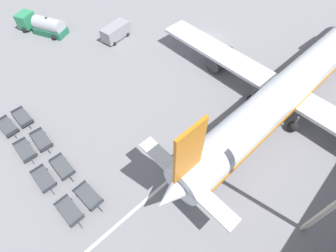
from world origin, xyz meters
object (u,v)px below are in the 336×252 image
service_van (116,32)px  baggage_dolly_row_near_col_d (70,211)px  baggage_dolly_row_mid_a_col_a (23,118)px  baggage_dolly_row_mid_a_col_d (89,196)px  baggage_dolly_row_near_col_c (44,179)px  baggage_dolly_row_mid_a_col_c (63,167)px  baggage_dolly_row_near_col_a (8,127)px  baggage_dolly_row_near_col_b (25,151)px  baggage_dolly_row_mid_a_col_b (42,140)px  airplane (294,84)px  fuel_tanker_primary (44,25)px

service_van → baggage_dolly_row_near_col_d: service_van is taller
baggage_dolly_row_mid_a_col_a → baggage_dolly_row_mid_a_col_d: 14.25m
baggage_dolly_row_near_col_c → baggage_dolly_row_mid_a_col_a: 9.66m
service_van → baggage_dolly_row_mid_a_col_c: bearing=-53.5°
service_van → baggage_dolly_row_near_col_a: 21.61m
baggage_dolly_row_near_col_a → baggage_dolly_row_mid_a_col_a: same height
baggage_dolly_row_near_col_b → baggage_dolly_row_near_col_d: bearing=-3.0°
baggage_dolly_row_mid_a_col_b → baggage_dolly_row_near_col_b: bearing=-92.2°
airplane → baggage_dolly_row_mid_a_col_c: size_ratio=11.92×
baggage_dolly_row_near_col_b → baggage_dolly_row_near_col_c: bearing=-5.2°
baggage_dolly_row_near_col_c → baggage_dolly_row_mid_a_col_d: (4.94, 2.09, 0.00)m
airplane → baggage_dolly_row_near_col_b: size_ratio=11.91×
fuel_tanker_primary → baggage_dolly_row_mid_a_col_b: bearing=-32.1°
baggage_dolly_row_near_col_b → baggage_dolly_row_mid_a_col_a: (-4.66, 2.17, 0.00)m
baggage_dolly_row_mid_a_col_a → baggage_dolly_row_near_col_c: bearing=-15.6°
airplane → fuel_tanker_primary: 39.28m
baggage_dolly_row_near_col_b → baggage_dolly_row_mid_a_col_c: size_ratio=1.00×
airplane → baggage_dolly_row_near_col_a: (-22.16, -27.00, -2.73)m
baggage_dolly_row_mid_a_col_a → baggage_dolly_row_mid_a_col_c: 9.53m
baggage_dolly_row_near_col_d → baggage_dolly_row_mid_a_col_a: (-14.13, 2.68, 0.00)m
baggage_dolly_row_mid_a_col_a → baggage_dolly_row_mid_a_col_d: same height
baggage_dolly_row_mid_a_col_c → baggage_dolly_row_near_col_b: bearing=-160.7°
airplane → service_van: (-27.08, -5.97, -1.97)m
baggage_dolly_row_near_col_d → baggage_dolly_row_mid_a_col_c: (-4.61, 2.21, 0.00)m
baggage_dolly_row_mid_a_col_b → baggage_dolly_row_mid_a_col_d: size_ratio=1.02×
baggage_dolly_row_mid_a_col_a → baggage_dolly_row_mid_a_col_c: same height
service_van → baggage_dolly_row_near_col_c: size_ratio=1.32×
baggage_dolly_row_near_col_b → baggage_dolly_row_mid_a_col_c: (4.86, 1.70, 0.00)m
service_van → baggage_dolly_row_mid_a_col_c: (14.44, -19.54, -0.76)m
baggage_dolly_row_near_col_a → baggage_dolly_row_near_col_c: (9.30, -0.63, 0.00)m
baggage_dolly_row_mid_a_col_a → airplane: bearing=48.5°
baggage_dolly_row_near_col_a → baggage_dolly_row_mid_a_col_b: (4.73, 1.78, 0.00)m
baggage_dolly_row_near_col_b → baggage_dolly_row_mid_a_col_b: (0.08, 1.99, 0.00)m
airplane → baggage_dolly_row_near_col_d: (-8.04, -27.71, -2.73)m
fuel_tanker_primary → baggage_dolly_row_mid_a_col_b: (19.60, -12.28, -0.78)m
airplane → baggage_dolly_row_near_col_a: 35.03m
baggage_dolly_row_mid_a_col_c → baggage_dolly_row_near_col_a: bearing=-171.1°
baggage_dolly_row_mid_a_col_d → baggage_dolly_row_mid_a_col_c: bearing=179.5°
baggage_dolly_row_near_col_a → baggage_dolly_row_mid_a_col_c: same height
baggage_dolly_row_near_col_a → baggage_dolly_row_near_col_b: bearing=-2.5°
baggage_dolly_row_mid_a_col_a → baggage_dolly_row_mid_a_col_c: size_ratio=1.00×
baggage_dolly_row_mid_a_col_b → fuel_tanker_primary: bearing=147.9°
airplane → baggage_dolly_row_mid_a_col_c: bearing=-116.4°
service_van → baggage_dolly_row_mid_a_col_b: (9.65, -19.25, -0.76)m
service_van → baggage_dolly_row_mid_a_col_b: size_ratio=1.32×
fuel_tanker_primary → baggage_dolly_row_mid_a_col_b: 23.14m
airplane → fuel_tanker_primary: size_ratio=5.26×
fuel_tanker_primary → service_van: size_ratio=1.72×
baggage_dolly_row_near_col_d → baggage_dolly_row_mid_a_col_b: same height
baggage_dolly_row_near_col_c → baggage_dolly_row_near_col_d: size_ratio=1.01×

